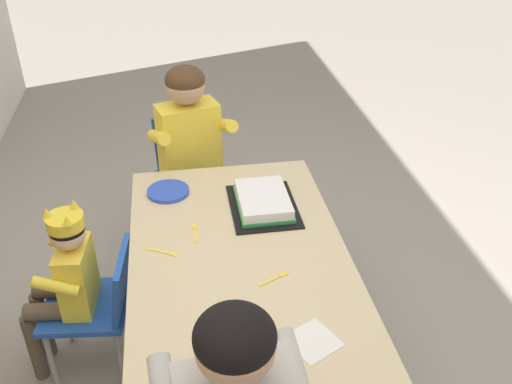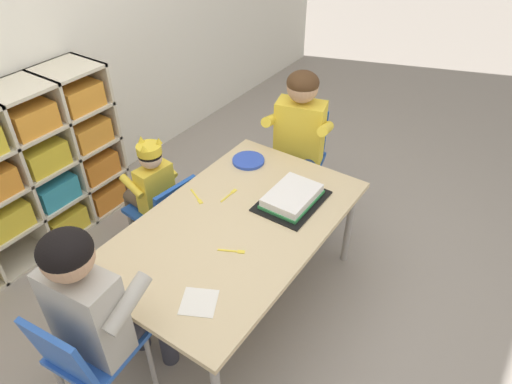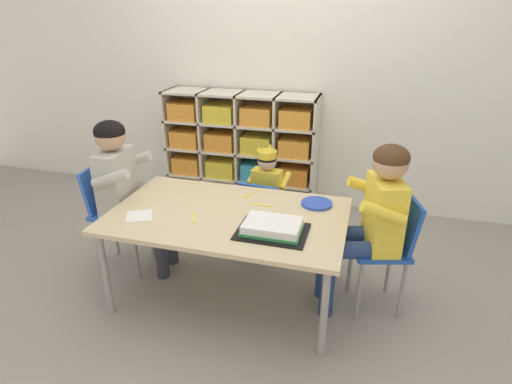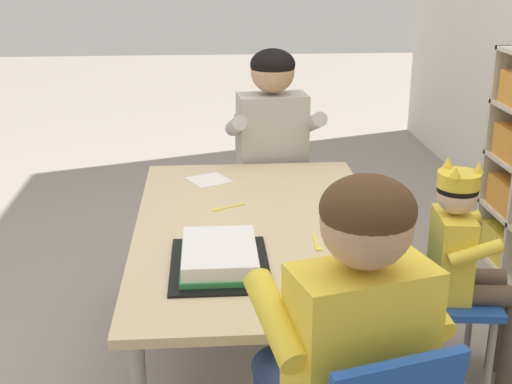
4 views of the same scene
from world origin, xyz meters
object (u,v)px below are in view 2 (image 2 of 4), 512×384
at_px(activity_table, 235,229).
at_px(fork_scattered_mid_table, 197,197).
at_px(classroom_chair_adult_side, 87,355).
at_px(classroom_chair_guest_side, 300,154).
at_px(birthday_cake_on_tray, 292,198).
at_px(fork_at_table_front_edge, 233,251).
at_px(fork_near_child_seat, 230,195).
at_px(guest_at_table_side, 297,136).
at_px(paper_plate_stack, 248,161).
at_px(child_with_crown, 150,183).
at_px(classroom_chair_blue, 165,210).
at_px(adult_helper_seated, 98,301).

distance_m(activity_table, fork_scattered_mid_table, 0.30).
distance_m(activity_table, classroom_chair_adult_side, 0.88).
height_order(classroom_chair_guest_side, fork_scattered_mid_table, classroom_chair_guest_side).
height_order(birthday_cake_on_tray, fork_at_table_front_edge, birthday_cake_on_tray).
bearing_deg(birthday_cake_on_tray, activity_table, 154.36).
bearing_deg(fork_near_child_seat, fork_at_table_front_edge, 39.57).
height_order(guest_at_table_side, paper_plate_stack, guest_at_table_side).
height_order(child_with_crown, fork_at_table_front_edge, child_with_crown).
height_order(classroom_chair_guest_side, paper_plate_stack, classroom_chair_guest_side).
distance_m(classroom_chair_blue, fork_at_table_front_edge, 0.76).
distance_m(paper_plate_stack, fork_at_table_front_edge, 0.75).
relative_size(adult_helper_seated, classroom_chair_guest_side, 1.46).
distance_m(classroom_chair_guest_side, guest_at_table_side, 0.23).
relative_size(fork_scattered_mid_table, fork_near_child_seat, 1.01).
xyz_separation_m(adult_helper_seated, fork_near_child_seat, (0.92, 0.04, -0.07)).
bearing_deg(classroom_chair_blue, classroom_chair_guest_side, 160.42).
relative_size(child_with_crown, adult_helper_seated, 0.77).
xyz_separation_m(classroom_chair_guest_side, paper_plate_stack, (-0.44, 0.11, 0.15)).
height_order(adult_helper_seated, birthday_cake_on_tray, adult_helper_seated).
xyz_separation_m(child_with_crown, classroom_chair_adult_side, (-0.94, -0.57, -0.05)).
xyz_separation_m(child_with_crown, classroom_chair_guest_side, (0.85, -0.52, -0.06)).
height_order(paper_plate_stack, fork_near_child_seat, paper_plate_stack).
distance_m(child_with_crown, guest_at_table_side, 0.93).
distance_m(activity_table, fork_at_table_front_edge, 0.20).
distance_m(fork_at_table_front_edge, fork_near_child_seat, 0.43).
distance_m(adult_helper_seated, guest_at_table_side, 1.57).
bearing_deg(classroom_chair_blue, guest_at_table_side, 155.43).
relative_size(guest_at_table_side, fork_near_child_seat, 7.79).
xyz_separation_m(child_with_crown, adult_helper_seated, (-0.83, -0.56, 0.15)).
relative_size(fork_at_table_front_edge, fork_near_child_seat, 0.92).
bearing_deg(guest_at_table_side, classroom_chair_blue, -136.26).
distance_m(activity_table, paper_plate_stack, 0.56).
xyz_separation_m(classroom_chair_guest_side, fork_scattered_mid_table, (-0.88, 0.14, 0.14)).
relative_size(classroom_chair_blue, adult_helper_seated, 0.55).
bearing_deg(activity_table, paper_plate_stack, 27.95).
bearing_deg(paper_plate_stack, guest_at_table_side, -22.42).
relative_size(child_with_crown, fork_near_child_seat, 6.09).
distance_m(activity_table, classroom_chair_blue, 0.60).
bearing_deg(birthday_cake_on_tray, classroom_chair_adult_side, 167.78).
xyz_separation_m(guest_at_table_side, paper_plate_stack, (-0.33, 0.14, -0.05)).
relative_size(adult_helper_seated, guest_at_table_side, 1.02).
relative_size(classroom_chair_guest_side, birthday_cake_on_tray, 1.89).
bearing_deg(adult_helper_seated, paper_plate_stack, -89.37).
bearing_deg(fork_at_table_front_edge, classroom_chair_adult_side, 45.85).
relative_size(classroom_chair_blue, guest_at_table_side, 0.56).
distance_m(classroom_chair_guest_side, fork_scattered_mid_table, 0.90).
relative_size(classroom_chair_adult_side, classroom_chair_guest_side, 1.02).
distance_m(birthday_cake_on_tray, fork_scattered_mid_table, 0.51).
xyz_separation_m(classroom_chair_guest_side, birthday_cake_on_tray, (-0.63, -0.30, 0.17)).
bearing_deg(classroom_chair_guest_side, birthday_cake_on_tray, -79.84).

